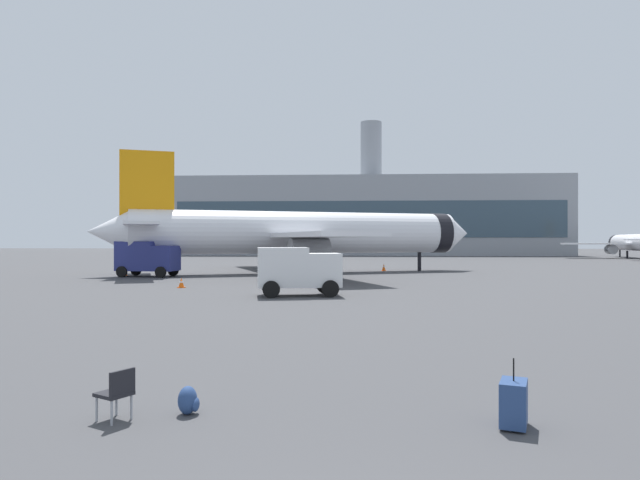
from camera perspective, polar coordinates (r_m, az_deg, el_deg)
airplane_at_gate at (r=51.03m, az=-2.12°, el=0.72°), size 34.42×31.54×10.50m
airplane_taxiing at (r=105.49m, az=29.51°, el=-0.23°), size 23.15×25.54×7.51m
service_truck at (r=48.05m, az=-17.19°, el=-1.67°), size 5.03×3.01×2.90m
cargo_van at (r=30.07m, az=-2.27°, el=-2.95°), size 4.70×3.03×2.60m
safety_cone_near at (r=36.34m, az=-13.94°, el=-4.25°), size 0.44×0.44×0.63m
safety_cone_mid at (r=50.18m, az=-19.25°, el=-3.07°), size 0.44×0.44×0.66m
safety_cone_far at (r=55.01m, az=6.51°, el=-2.78°), size 0.44×0.44×0.71m
rolling_suitcase at (r=9.77m, az=19.11°, el=-15.40°), size 0.59×0.74×1.10m
traveller_backpack at (r=10.21m, az=-13.25°, el=-15.64°), size 0.36×0.40×0.48m
gate_chair at (r=10.10m, az=-19.96°, el=-14.25°), size 0.65×0.65×0.86m
terminal_building at (r=117.61m, az=4.83°, el=2.41°), size 78.96×18.67×27.74m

